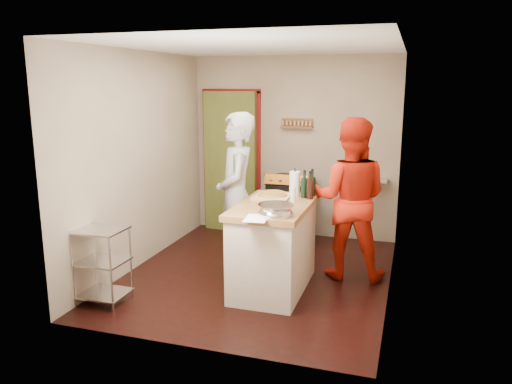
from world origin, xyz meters
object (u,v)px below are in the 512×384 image
stove (291,210)px  person_red (349,199)px  wire_shelving (102,262)px  person_stripe (236,196)px  island (274,245)px

stove → person_red: size_ratio=0.54×
wire_shelving → person_stripe: size_ratio=0.42×
person_red → stove: bearing=-53.0°
island → wire_shelving: bearing=-150.7°
person_stripe → person_red: person_stripe is taller
wire_shelving → island: (1.56, 0.88, 0.06)m
wire_shelving → person_stripe: bearing=46.7°
person_stripe → person_red: (1.23, 0.39, -0.03)m
island → person_red: (0.72, 0.63, 0.42)m
stove → person_red: (0.95, -1.11, 0.48)m
stove → island: bearing=-82.3°
stove → wire_shelving: size_ratio=1.26×
stove → wire_shelving: stove is taller
person_red → island: bearing=37.8°
island → person_stripe: bearing=155.2°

